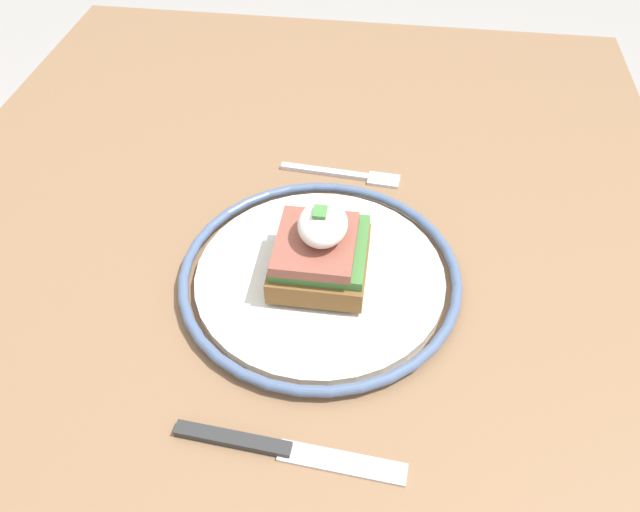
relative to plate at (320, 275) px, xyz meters
The scene contains 5 objects.
dining_table 0.12m from the plate, 69.21° to the right, with size 1.16×0.85×0.77m.
plate is the anchor object (origin of this frame).
sandwich 0.04m from the plate, behind, with size 0.10×0.09×0.08m.
fork 0.17m from the plate, behind, with size 0.03×0.14×0.00m.
knife 0.18m from the plate, ahead, with size 0.03×0.19×0.01m.
Camera 1 is at (0.39, 0.09, 1.23)m, focal length 35.00 mm.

